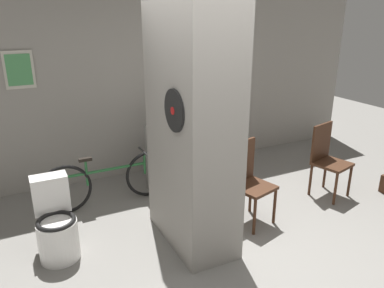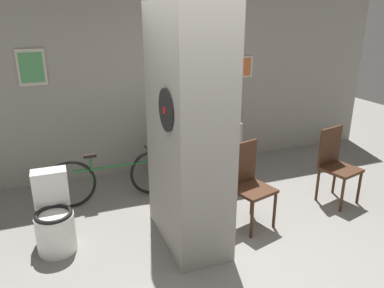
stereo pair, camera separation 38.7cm
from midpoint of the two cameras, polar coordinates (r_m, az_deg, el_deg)
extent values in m
plane|color=gray|center=(3.97, 3.03, -17.59)|extent=(14.00, 14.00, 0.00)
cube|color=gray|center=(5.71, -9.91, 8.18)|extent=(8.00, 0.06, 2.60)
cube|color=beige|center=(5.37, -26.80, 10.05)|extent=(0.36, 0.02, 0.48)
cube|color=#4C9959|center=(5.36, -26.80, 10.03)|extent=(0.30, 0.01, 0.39)
cube|color=beige|center=(6.21, 3.68, 11.68)|extent=(0.44, 0.02, 0.34)
cube|color=#D86633|center=(6.20, 3.74, 11.67)|extent=(0.36, 0.01, 0.28)
cube|color=beige|center=(5.82, -3.31, 14.13)|extent=(0.28, 0.02, 0.38)
cube|color=#E0CC4C|center=(5.81, -3.25, 14.12)|extent=(0.23, 0.01, 0.31)
cube|color=gray|center=(3.78, -2.94, 2.68)|extent=(0.57, 1.17, 2.60)
cylinder|color=black|center=(3.40, -6.02, 5.04)|extent=(0.03, 0.40, 0.40)
cylinder|color=red|center=(3.40, -6.26, 5.01)|extent=(0.01, 0.07, 0.07)
cube|color=gray|center=(5.29, -2.28, -1.81)|extent=(1.20, 0.44, 0.94)
cylinder|color=white|center=(4.20, -22.25, -13.47)|extent=(0.40, 0.40, 0.42)
torus|color=black|center=(4.09, -22.65, -10.83)|extent=(0.38, 0.38, 0.04)
cube|color=white|center=(4.24, -23.28, -6.99)|extent=(0.36, 0.20, 0.39)
cylinder|color=#422616|center=(4.29, 6.93, -11.02)|extent=(0.04, 0.04, 0.45)
cylinder|color=#422616|center=(4.54, 10.08, -9.36)|extent=(0.04, 0.04, 0.45)
cylinder|color=#422616|center=(4.51, 3.39, -9.30)|extent=(0.04, 0.04, 0.45)
cylinder|color=#422616|center=(4.75, 6.58, -7.82)|extent=(0.04, 0.04, 0.45)
cube|color=#422616|center=(4.41, 6.87, -6.58)|extent=(0.52, 0.52, 0.04)
cube|color=#422616|center=(4.42, 5.11, -2.63)|extent=(0.42, 0.14, 0.50)
cylinder|color=#422616|center=(5.15, 19.03, -6.55)|extent=(0.04, 0.04, 0.45)
cylinder|color=#422616|center=(5.45, 21.04, -5.34)|extent=(0.04, 0.04, 0.45)
cylinder|color=#422616|center=(5.32, 15.63, -5.33)|extent=(0.04, 0.04, 0.45)
cylinder|color=#422616|center=(5.61, 17.77, -4.22)|extent=(0.04, 0.04, 0.45)
cube|color=#422616|center=(5.29, 18.65, -2.95)|extent=(0.51, 0.51, 0.04)
cube|color=#422616|center=(5.29, 17.16, 0.34)|extent=(0.42, 0.13, 0.50)
torus|color=black|center=(4.95, -20.88, -6.58)|extent=(0.65, 0.04, 0.65)
torus|color=black|center=(5.13, -8.75, -4.53)|extent=(0.65, 0.04, 0.65)
cylinder|color=#266633|center=(4.95, -14.86, -3.82)|extent=(1.00, 0.04, 0.04)
cylinder|color=#266633|center=(4.91, -17.97, -4.32)|extent=(0.03, 0.03, 0.33)
cylinder|color=#266633|center=(5.05, -9.43, -2.91)|extent=(0.03, 0.03, 0.30)
cube|color=black|center=(4.84, -18.19, -2.29)|extent=(0.16, 0.06, 0.04)
cylinder|color=#262626|center=(4.99, -9.53, -1.30)|extent=(0.03, 0.42, 0.03)
cylinder|color=#267233|center=(5.25, -0.92, 4.43)|extent=(0.07, 0.07, 0.18)
cylinder|color=#267233|center=(5.22, -0.93, 5.79)|extent=(0.03, 0.03, 0.08)
sphere|color=#333333|center=(5.20, -0.93, 6.29)|extent=(0.03, 0.03, 0.03)
cylinder|color=olive|center=(5.25, 0.49, 4.13)|extent=(0.08, 0.08, 0.12)
cylinder|color=olive|center=(5.22, 0.49, 5.06)|extent=(0.03, 0.03, 0.05)
sphere|color=#333333|center=(5.22, 0.49, 5.45)|extent=(0.03, 0.03, 0.03)
camera|label=1|loc=(0.19, -92.57, -0.91)|focal=35.00mm
camera|label=2|loc=(0.19, 87.43, 0.91)|focal=35.00mm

